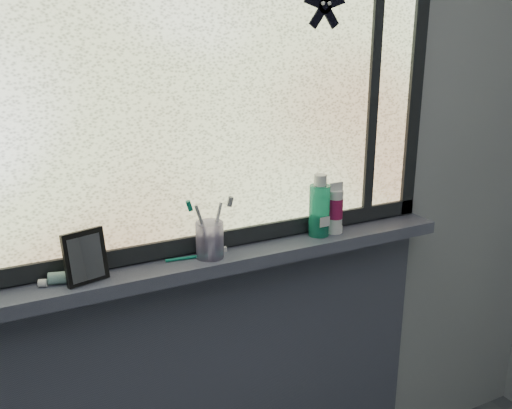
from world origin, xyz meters
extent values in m
cube|color=#9EA3A8|center=(0.00, 1.30, 1.25)|extent=(3.00, 0.01, 2.50)
cube|color=#474B5F|center=(0.00, 1.23, 1.00)|extent=(1.62, 0.14, 0.04)
cube|color=#474B5F|center=(0.00, 1.29, 0.49)|extent=(1.62, 0.02, 0.98)
cube|color=silver|center=(0.00, 1.28, 1.53)|extent=(1.50, 0.01, 1.00)
cube|color=black|center=(0.00, 1.28, 1.05)|extent=(1.60, 0.03, 0.05)
cube|color=black|center=(0.78, 1.28, 1.53)|extent=(0.05, 0.03, 1.10)
cube|color=black|center=(0.60, 1.28, 1.53)|extent=(0.03, 0.03, 1.00)
cube|color=black|center=(-0.35, 1.22, 1.09)|extent=(0.12, 0.08, 0.14)
cylinder|color=#B3A5DA|center=(0.00, 1.22, 1.07)|extent=(0.10, 0.10, 0.11)
cylinder|color=#1FA079|center=(0.38, 1.23, 1.12)|extent=(0.08, 0.08, 0.17)
cylinder|color=silver|center=(0.44, 1.23, 1.11)|extent=(0.05, 0.05, 0.12)
camera|label=1|loc=(-0.58, -0.21, 1.66)|focal=40.00mm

